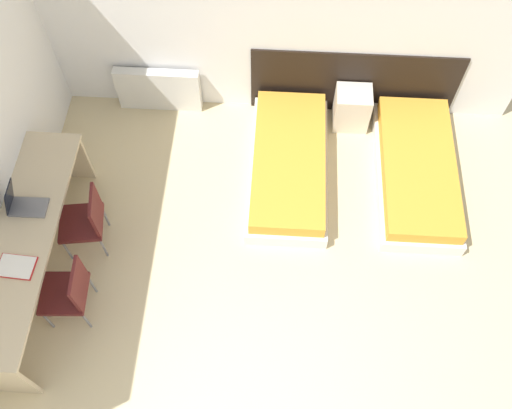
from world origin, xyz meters
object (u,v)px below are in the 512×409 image
(nightstand, at_px, (352,108))
(chair_near_notebook, at_px, (69,291))
(laptop, at_px, (22,204))
(bed_near_door, at_px, (416,171))
(bed_near_window, at_px, (289,165))
(chair_near_laptop, at_px, (86,219))

(nightstand, distance_m, chair_near_notebook, 3.74)
(nightstand, xyz_separation_m, chair_near_notebook, (-2.73, -2.54, 0.21))
(laptop, bearing_deg, bed_near_door, 14.36)
(chair_near_notebook, bearing_deg, laptop, 122.27)
(bed_near_window, relative_size, chair_near_laptop, 2.25)
(nightstand, relative_size, chair_near_notebook, 0.62)
(bed_near_window, bearing_deg, nightstand, 47.52)
(chair_near_laptop, bearing_deg, bed_near_door, 7.79)
(chair_near_notebook, xyz_separation_m, laptop, (-0.50, 0.70, 0.38))
(bed_near_door, distance_m, laptop, 4.14)
(nightstand, relative_size, laptop, 1.47)
(bed_near_window, xyz_separation_m, laptop, (-2.51, -1.07, 0.68))
(bed_near_window, relative_size, chair_near_notebook, 2.25)
(bed_near_window, distance_m, bed_near_door, 1.43)
(bed_near_door, height_order, chair_near_notebook, chair_near_notebook)
(bed_near_door, xyz_separation_m, laptop, (-3.94, -1.07, 0.68))
(bed_near_door, height_order, laptop, laptop)
(bed_near_window, xyz_separation_m, chair_near_laptop, (-2.02, -1.00, 0.30))
(bed_near_window, relative_size, nightstand, 3.62)
(bed_near_door, distance_m, chair_near_laptop, 3.60)
(chair_near_laptop, distance_m, laptop, 0.63)
(chair_near_laptop, bearing_deg, chair_near_notebook, -98.29)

